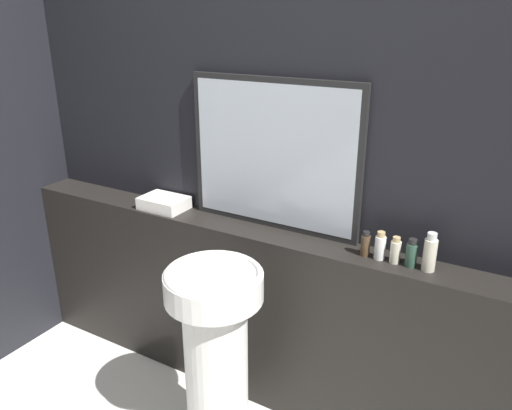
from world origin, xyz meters
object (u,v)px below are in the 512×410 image
object	(u,v)px
pedestal_sink	(216,355)
hand_soap_bottle	(430,253)
lotion_bottle	(395,251)
towel_stack	(164,203)
body_wash_bottle	(411,254)
mirror	(273,155)
conditioner_bottle	(380,246)
shampoo_bottle	(365,245)

from	to	relation	value
pedestal_sink	hand_soap_bottle	distance (m)	0.95
pedestal_sink	lotion_bottle	world-z (taller)	lotion_bottle
towel_stack	hand_soap_bottle	size ratio (longest dim) A/B	1.47
towel_stack	body_wash_bottle	size ratio (longest dim) A/B	1.99
towel_stack	lotion_bottle	bearing A→B (deg)	0.00
body_wash_bottle	hand_soap_bottle	size ratio (longest dim) A/B	0.74
pedestal_sink	lotion_bottle	bearing A→B (deg)	36.37
mirror	conditioner_bottle	world-z (taller)	mirror
mirror	shampoo_bottle	size ratio (longest dim) A/B	7.75
towel_stack	mirror	bearing A→B (deg)	7.67
lotion_bottle	body_wash_bottle	xyz separation A→B (m)	(0.06, 0.00, 0.00)
body_wash_bottle	towel_stack	bearing A→B (deg)	180.00
towel_stack	lotion_bottle	xyz separation A→B (m)	(1.18, 0.00, 0.02)
conditioner_bottle	hand_soap_bottle	size ratio (longest dim) A/B	0.76
conditioner_bottle	body_wash_bottle	world-z (taller)	conditioner_bottle
conditioner_bottle	lotion_bottle	bearing A→B (deg)	0.00
body_wash_bottle	conditioner_bottle	bearing A→B (deg)	180.00
shampoo_bottle	conditioner_bottle	size ratio (longest dim) A/B	0.89
pedestal_sink	towel_stack	bearing A→B (deg)	144.33
mirror	towel_stack	world-z (taller)	mirror
pedestal_sink	body_wash_bottle	distance (m)	0.89
towel_stack	conditioner_bottle	bearing A→B (deg)	0.00
towel_stack	body_wash_bottle	world-z (taller)	body_wash_bottle
body_wash_bottle	hand_soap_bottle	distance (m)	0.07
mirror	towel_stack	size ratio (longest dim) A/B	3.57
pedestal_sink	mirror	size ratio (longest dim) A/B	1.10
towel_stack	body_wash_bottle	xyz separation A→B (m)	(1.24, 0.00, 0.02)
shampoo_bottle	towel_stack	bearing A→B (deg)	180.00
pedestal_sink	shampoo_bottle	size ratio (longest dim) A/B	8.50
towel_stack	hand_soap_bottle	bearing A→B (deg)	0.00
mirror	towel_stack	distance (m)	0.66
pedestal_sink	towel_stack	distance (m)	0.84
towel_stack	body_wash_bottle	distance (m)	1.24
towel_stack	lotion_bottle	distance (m)	1.18
hand_soap_bottle	conditioner_bottle	bearing A→B (deg)	180.00
mirror	shampoo_bottle	distance (m)	0.56
lotion_bottle	hand_soap_bottle	distance (m)	0.13
mirror	towel_stack	xyz separation A→B (m)	(-0.58, -0.08, -0.31)
lotion_bottle	body_wash_bottle	size ratio (longest dim) A/B	0.95
lotion_bottle	shampoo_bottle	bearing A→B (deg)	180.00
mirror	lotion_bottle	size ratio (longest dim) A/B	7.48
conditioner_bottle	hand_soap_bottle	distance (m)	0.19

